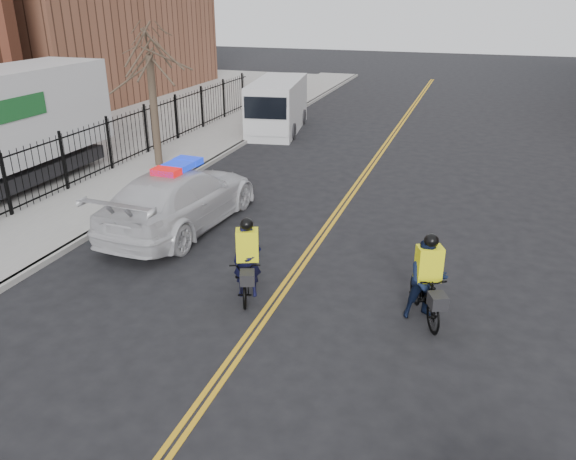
# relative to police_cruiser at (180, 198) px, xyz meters

# --- Properties ---
(ground) EXTENTS (120.00, 120.00, 0.00)m
(ground) POSITION_rel_police_cruiser_xyz_m (3.97, -5.13, -0.86)
(ground) COLOR black
(ground) RESTS_ON ground
(center_line_left) EXTENTS (0.10, 60.00, 0.01)m
(center_line_left) POSITION_rel_police_cruiser_xyz_m (3.89, 2.87, -0.85)
(center_line_left) COLOR gold
(center_line_left) RESTS_ON ground
(center_line_right) EXTENTS (0.10, 60.00, 0.01)m
(center_line_right) POSITION_rel_police_cruiser_xyz_m (4.05, 2.87, -0.85)
(center_line_right) COLOR gold
(center_line_right) RESTS_ON ground
(sidewalk) EXTENTS (3.00, 60.00, 0.15)m
(sidewalk) POSITION_rel_police_cruiser_xyz_m (-3.53, 2.87, -0.78)
(sidewalk) COLOR gray
(sidewalk) RESTS_ON ground
(curb) EXTENTS (0.20, 60.00, 0.15)m
(curb) POSITION_rel_police_cruiser_xyz_m (-2.03, 2.87, -0.78)
(curb) COLOR gray
(curb) RESTS_ON ground
(iron_fence) EXTENTS (0.12, 28.00, 2.00)m
(iron_fence) POSITION_rel_police_cruiser_xyz_m (-5.03, 2.87, 0.14)
(iron_fence) COLOR black
(iron_fence) RESTS_ON ground
(street_tree) EXTENTS (3.20, 3.20, 4.80)m
(street_tree) POSITION_rel_police_cruiser_xyz_m (-3.63, 4.87, 2.68)
(street_tree) COLOR #372A20
(street_tree) RESTS_ON sidewalk
(police_cruiser) EXTENTS (2.70, 6.00, 1.87)m
(police_cruiser) POSITION_rel_police_cruiser_xyz_m (0.00, 0.00, 0.00)
(police_cruiser) COLOR silver
(police_cruiser) RESTS_ON ground
(cargo_van) EXTENTS (2.94, 5.95, 2.39)m
(cargo_van) POSITION_rel_police_cruiser_xyz_m (-1.50, 12.25, 0.31)
(cargo_van) COLOR silver
(cargo_van) RESTS_ON ground
(cyclist_near) EXTENTS (1.28, 1.96, 1.82)m
(cyclist_near) POSITION_rel_police_cruiser_xyz_m (3.32, -3.07, -0.23)
(cyclist_near) COLOR black
(cyclist_near) RESTS_ON ground
(cyclist_far) EXTENTS (1.23, 1.91, 1.88)m
(cyclist_far) POSITION_rel_police_cruiser_xyz_m (7.10, -2.82, -0.12)
(cyclist_far) COLOR black
(cyclist_far) RESTS_ON ground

